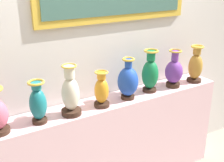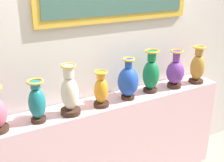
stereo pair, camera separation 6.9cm
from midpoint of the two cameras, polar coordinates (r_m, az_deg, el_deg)
display_shelf at (r=2.80m, az=0.72°, el=-12.61°), size 2.30×0.32×0.94m
back_wall at (r=2.59m, az=-1.60°, el=8.31°), size 4.59×0.14×2.88m
vase_teal at (r=2.22m, az=-13.68°, el=-4.11°), size 0.13×0.13×0.33m
vase_ivory at (r=2.29m, az=-7.46°, el=-2.47°), size 0.16×0.16×0.41m
vase_amber at (r=2.41m, az=-1.33°, el=-1.93°), size 0.13×0.13×0.31m
vase_sapphire at (r=2.55m, az=3.96°, el=-0.07°), size 0.18×0.18×0.38m
vase_emerald at (r=2.72m, az=8.39°, el=1.45°), size 0.16×0.16×0.40m
vase_violet at (r=2.88m, az=12.99°, el=1.70°), size 0.17×0.17×0.37m
vase_ochre at (r=3.06m, az=17.08°, el=2.75°), size 0.15×0.15×0.38m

